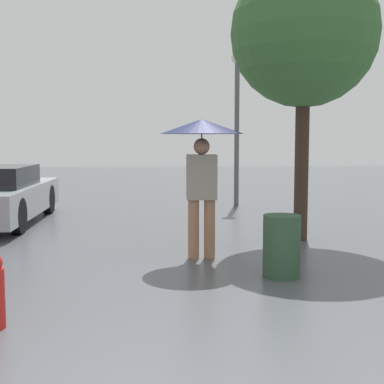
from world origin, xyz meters
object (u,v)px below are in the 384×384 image
pedestrian (202,146)px  trash_bin (282,246)px  street_lamp (237,108)px  tree (304,34)px

pedestrian → trash_bin: pedestrian is taller
street_lamp → trash_bin: size_ratio=5.05×
street_lamp → trash_bin: street_lamp is taller
tree → street_lamp: bearing=94.5°
tree → street_lamp: 4.69m
tree → pedestrian: bearing=-144.1°
tree → street_lamp: (-0.36, 4.59, -0.87)m
street_lamp → trash_bin: 7.22m
pedestrian → street_lamp: bearing=76.9°
pedestrian → trash_bin: 1.80m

